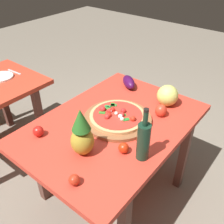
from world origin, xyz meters
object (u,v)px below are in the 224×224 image
object	(u,v)px
dinner_plate	(1,77)
bell_pepper	(161,111)
pizza	(117,116)
tomato_at_corner	(38,131)
eggplant	(129,82)
knife_utensil	(14,72)
melon	(168,95)
wine_bottle	(143,140)
pineapple_left	(82,134)
tomato_beside_pepper	(74,180)
tomato_by_bottle	(124,148)
display_table	(113,132)
pizza_board	(118,119)

from	to	relation	value
dinner_plate	bell_pepper	bearing A→B (deg)	-74.89
pizza	tomato_at_corner	distance (m)	0.54
eggplant	knife_utensil	xyz separation A→B (m)	(-0.45, 1.02, -0.04)
melon	tomato_at_corner	world-z (taller)	melon
wine_bottle	eggplant	world-z (taller)	wine_bottle
bell_pepper	dinner_plate	xyz separation A→B (m)	(-0.39, 1.45, -0.03)
pineapple_left	dinner_plate	xyz separation A→B (m)	(0.23, 1.28, -0.13)
tomato_beside_pepper	tomato_at_corner	bearing A→B (deg)	74.17
melon	tomato_by_bottle	world-z (taller)	melon
wine_bottle	display_table	bearing A→B (deg)	65.28
tomato_by_bottle	knife_utensil	xyz separation A→B (m)	(0.22, 1.46, -0.03)
pizza_board	melon	distance (m)	0.44
wine_bottle	eggplant	xyz separation A→B (m)	(0.64, 0.56, -0.08)
eggplant	pizza_board	bearing A→B (deg)	-153.50
melon	tomato_at_corner	bearing A→B (deg)	151.10
tomato_beside_pepper	knife_utensil	bearing A→B (deg)	67.76
pizza_board	pineapple_left	xyz separation A→B (m)	(-0.38, -0.03, 0.13)
pizza	tomato_by_bottle	size ratio (longest dim) A/B	5.95
pizza	knife_utensil	distance (m)	1.24
bell_pepper	tomato_beside_pepper	distance (m)	0.83
pizza_board	tomato_beside_pepper	xyz separation A→B (m)	(-0.58, -0.16, 0.02)
tomato_by_bottle	pineapple_left	bearing A→B (deg)	128.84
wine_bottle	pineapple_left	bearing A→B (deg)	121.98
pineapple_left	tomato_at_corner	bearing A→B (deg)	101.63
eggplant	tomato_by_bottle	distance (m)	0.81
wine_bottle	tomato_at_corner	xyz separation A→B (m)	(-0.26, 0.63, -0.09)
tomato_at_corner	tomato_by_bottle	world-z (taller)	tomato_at_corner
pizza	melon	bearing A→B (deg)	-23.20
eggplant	pizza	bearing A→B (deg)	-153.74
pizza_board	pizza	distance (m)	0.03
wine_bottle	bell_pepper	world-z (taller)	wine_bottle
display_table	tomato_by_bottle	world-z (taller)	tomato_by_bottle
melon	knife_utensil	xyz separation A→B (m)	(-0.41, 1.41, -0.08)
pizza_board	eggplant	bearing A→B (deg)	26.50
melon	tomato_beside_pepper	world-z (taller)	melon
eggplant	tomato_beside_pepper	distance (m)	1.10
knife_utensil	tomato_beside_pepper	bearing A→B (deg)	-116.75
pizza	eggplant	xyz separation A→B (m)	(0.45, 0.22, 0.00)
bell_pepper	pizza_board	bearing A→B (deg)	139.54
melon	dinner_plate	world-z (taller)	melon
dinner_plate	eggplant	bearing A→B (deg)	-59.73
pizza	knife_utensil	world-z (taller)	pizza
knife_utensil	tomato_by_bottle	bearing A→B (deg)	-103.15
pizza_board	pizza	size ratio (longest dim) A/B	1.22
tomato_beside_pepper	tomato_by_bottle	distance (m)	0.36
bell_pepper	knife_utensil	xyz separation A→B (m)	(-0.25, 1.45, -0.04)
melon	eggplant	world-z (taller)	melon
pizza_board	eggplant	size ratio (longest dim) A/B	2.40
bell_pepper	tomato_at_corner	distance (m)	0.86
pizza_board	pizza	world-z (taller)	pizza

